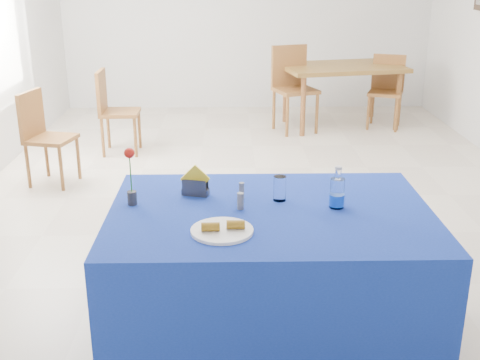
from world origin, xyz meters
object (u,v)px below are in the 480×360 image
(chair_win_a, at_px, (42,131))
(chair_win_b, at_px, (112,106))
(oak_table, at_px, (342,72))
(chair_bg_left, at_px, (293,82))
(chair_bg_right, at_px, (387,86))
(plate, at_px, (222,231))
(blue_table, at_px, (269,278))
(water_bottle, at_px, (337,194))

(chair_win_a, relative_size, chair_win_b, 0.96)
(oak_table, bearing_deg, chair_bg_left, -164.74)
(chair_bg_right, bearing_deg, plate, -91.79)
(blue_table, relative_size, chair_bg_right, 1.82)
(plate, relative_size, chair_bg_left, 0.28)
(chair_bg_left, relative_size, chair_bg_right, 1.15)
(oak_table, bearing_deg, blue_table, -104.52)
(water_bottle, distance_m, oak_table, 4.62)
(oak_table, height_order, chair_bg_left, chair_bg_left)
(chair_bg_left, bearing_deg, chair_win_a, -162.32)
(plate, distance_m, water_bottle, 0.64)
(blue_table, distance_m, chair_bg_right, 4.86)
(plate, height_order, oak_table, plate)
(blue_table, xyz_separation_m, chair_win_b, (-1.42, 3.47, 0.13))
(oak_table, bearing_deg, chair_bg_right, -3.40)
(chair_bg_left, height_order, chair_win_b, chair_bg_left)
(chair_bg_right, height_order, chair_win_a, chair_bg_right)
(chair_bg_left, distance_m, chair_bg_right, 1.18)
(blue_table, bearing_deg, chair_win_a, 126.59)
(oak_table, distance_m, chair_bg_left, 0.64)
(water_bottle, height_order, chair_win_a, water_bottle)
(plate, distance_m, chair_win_b, 3.92)
(blue_table, height_order, water_bottle, water_bottle)
(chair_bg_left, bearing_deg, blue_table, -116.95)
(blue_table, height_order, chair_win_b, chair_win_b)
(oak_table, height_order, chair_win_a, chair_win_a)
(oak_table, distance_m, chair_win_b, 2.83)
(plate, xyz_separation_m, chair_win_a, (-1.64, 2.79, -0.28))
(water_bottle, relative_size, oak_table, 0.14)
(blue_table, bearing_deg, oak_table, 75.48)
(chair_bg_left, height_order, chair_bg_right, chair_bg_left)
(water_bottle, relative_size, chair_bg_right, 0.25)
(water_bottle, relative_size, chair_win_b, 0.24)
(chair_bg_left, bearing_deg, plate, -119.42)
(water_bottle, distance_m, chair_bg_right, 4.73)
(water_bottle, xyz_separation_m, chair_win_b, (-1.76, 3.44, -0.32))
(plate, bearing_deg, chair_bg_right, 67.54)
(plate, xyz_separation_m, chair_win_b, (-1.19, 3.73, -0.26))
(plate, bearing_deg, blue_table, 47.16)
(chair_win_b, bearing_deg, chair_win_a, 153.38)
(chair_win_a, bearing_deg, oak_table, -42.72)
(chair_bg_right, xyz_separation_m, chair_win_a, (-3.62, -2.00, -0.01))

